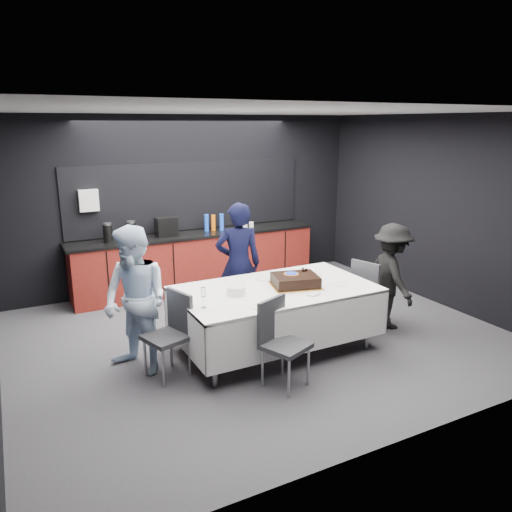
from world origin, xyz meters
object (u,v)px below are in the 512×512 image
at_px(party_table, 275,299).
at_px(person_left, 136,301).
at_px(cake_assembly, 295,281).
at_px(champagne_flute, 203,293).
at_px(person_right, 391,276).
at_px(chair_left, 172,328).
at_px(chair_near, 280,336).
at_px(plate_stack, 236,290).
at_px(person_center, 238,264).
at_px(chair_right, 369,288).

height_order(party_table, person_left, person_left).
distance_m(cake_assembly, champagne_flute, 1.25).
distance_m(party_table, person_right, 1.71).
xyz_separation_m(party_table, person_left, (-1.61, 0.21, 0.18)).
bearing_deg(person_right, champagne_flute, 105.59).
height_order(chair_left, chair_near, same).
relative_size(champagne_flute, chair_left, 0.24).
height_order(party_table, chair_left, chair_left).
bearing_deg(chair_near, person_right, 17.40).
height_order(chair_left, person_left, person_left).
bearing_deg(plate_stack, party_table, 0.36).
height_order(cake_assembly, person_left, person_left).
relative_size(cake_assembly, plate_stack, 3.05).
height_order(plate_stack, chair_left, chair_left).
xyz_separation_m(person_center, person_right, (1.75, -1.04, -0.13)).
height_order(chair_near, person_left, person_left).
xyz_separation_m(party_table, plate_stack, (-0.51, -0.00, 0.19)).
bearing_deg(person_right, plate_stack, 100.45).
height_order(chair_right, chair_near, same).
distance_m(chair_left, person_left, 0.49).
relative_size(champagne_flute, person_right, 0.16).
distance_m(party_table, chair_left, 1.30).
xyz_separation_m(chair_right, person_center, (-1.49, 0.90, 0.30)).
relative_size(plate_stack, person_right, 0.15).
relative_size(chair_near, person_center, 0.55).
height_order(plate_stack, champagne_flute, champagne_flute).
distance_m(plate_stack, chair_right, 1.98).
bearing_deg(chair_left, chair_right, 1.43).
distance_m(plate_stack, chair_near, 0.82).
height_order(chair_left, person_center, person_center).
bearing_deg(champagne_flute, person_center, 50.47).
distance_m(chair_left, person_center, 1.61).
xyz_separation_m(champagne_flute, chair_right, (2.44, 0.26, -0.40)).
relative_size(party_table, person_left, 1.42).
bearing_deg(chair_right, person_left, 176.75).
xyz_separation_m(cake_assembly, person_center, (-0.28, 0.99, -0.01)).
bearing_deg(person_left, champagne_flute, 25.57).
bearing_deg(person_right, cake_assembly, 101.14).
distance_m(plate_stack, champagne_flute, 0.54).
xyz_separation_m(party_table, champagne_flute, (-1.00, -0.22, 0.30)).
xyz_separation_m(chair_right, chair_near, (-1.82, -0.79, 0.00)).
distance_m(party_table, cake_assembly, 0.32).
bearing_deg(champagne_flute, person_left, 144.92).
xyz_separation_m(chair_left, person_left, (-0.31, 0.24, 0.28)).
bearing_deg(chair_right, party_table, -178.74).
bearing_deg(chair_right, chair_near, -156.67).
xyz_separation_m(party_table, person_right, (1.70, -0.10, 0.06)).
bearing_deg(chair_right, cake_assembly, -175.90).
height_order(cake_assembly, plate_stack, cake_assembly).
distance_m(plate_stack, person_center, 1.05).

